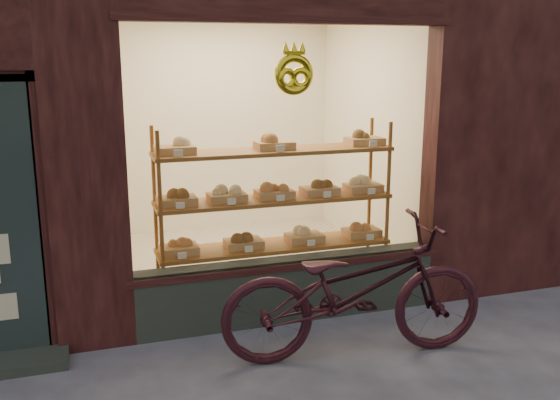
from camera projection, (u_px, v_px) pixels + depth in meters
name	position (u px, v px, depth m)	size (l,w,h in m)	color
display_shelf	(274.00, 215.00, 5.80)	(2.20, 0.45, 1.70)	brown
bicycle	(354.00, 290.00, 4.79)	(0.72, 2.07, 1.09)	black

